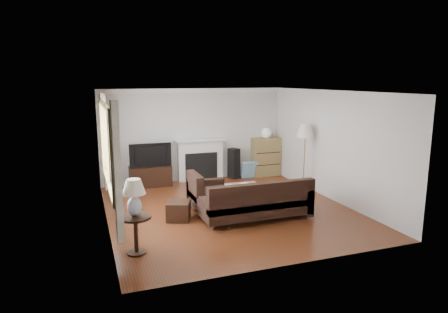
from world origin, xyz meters
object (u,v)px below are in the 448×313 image
object	(u,v)px
bookshelf	(266,157)
coffee_table	(238,194)
tv_stand	(150,176)
floor_lamp	(304,158)
side_table	(136,235)
sectional_sofa	(256,200)

from	to	relation	value
bookshelf	coffee_table	size ratio (longest dim) A/B	1.09
tv_stand	bookshelf	distance (m)	3.34
floor_lamp	side_table	distance (m)	4.94
sectional_sofa	tv_stand	bearing A→B (deg)	115.87
tv_stand	bookshelf	size ratio (longest dim) A/B	0.97
tv_stand	side_table	distance (m)	4.14
tv_stand	bookshelf	xyz separation A→B (m)	(3.33, 0.05, 0.28)
sectional_sofa	floor_lamp	size ratio (longest dim) A/B	1.41
tv_stand	side_table	bearing A→B (deg)	-102.47
floor_lamp	bookshelf	bearing A→B (deg)	94.55
sectional_sofa	side_table	size ratio (longest dim) A/B	3.78
tv_stand	sectional_sofa	xyz separation A→B (m)	(1.55, -3.20, 0.12)
floor_lamp	side_table	xyz separation A→B (m)	(-4.37, -2.24, -0.52)
sectional_sofa	side_table	distance (m)	2.59
side_table	floor_lamp	bearing A→B (deg)	27.13
tv_stand	coffee_table	size ratio (longest dim) A/B	1.06
tv_stand	sectional_sofa	distance (m)	3.56
bookshelf	floor_lamp	size ratio (longest dim) A/B	0.65
side_table	coffee_table	bearing A→B (deg)	37.92
tv_stand	bookshelf	bearing A→B (deg)	0.84
coffee_table	floor_lamp	world-z (taller)	floor_lamp
tv_stand	sectional_sofa	bearing A→B (deg)	-64.13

